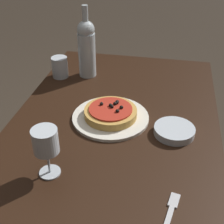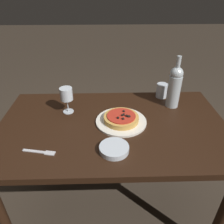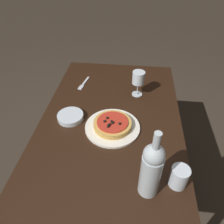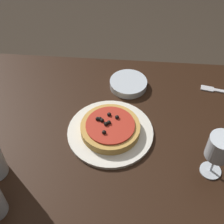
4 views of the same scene
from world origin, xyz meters
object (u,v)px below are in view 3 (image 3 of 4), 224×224
Objects in this scene: dinner_plate at (112,127)px; pizza at (112,124)px; fork at (83,84)px; wine_glass at (138,79)px; wine_bottle at (151,169)px; side_bowl at (70,116)px; dining_table at (110,134)px; water_cup at (179,177)px.

dinner_plate is 1.46× the size of pizza.
pizza is (-0.00, 0.00, 0.02)m from dinner_plate.
wine_glass is at bearing 88.62° from fork.
wine_bottle is at bearing 40.71° from fork.
wine_glass is (0.32, -0.12, 0.09)m from pizza.
dinner_plate is 0.24m from side_bowl.
fork is (0.35, 0.22, 0.10)m from dining_table.
wine_glass is (0.32, -0.12, 0.11)m from dinner_plate.
fork is at bearing 37.94° from water_cup.
pizza is at bearing 45.42° from water_cup.
dining_table is 6.53× the size of pizza.
wine_glass reaches higher than fork.
dinner_plate is 0.40m from wine_bottle.
water_cup is (0.04, -0.12, -0.09)m from wine_bottle.
dinner_plate is 1.79× the size of fork.
side_bowl is at bearing 126.58° from wine_glass.
dining_table is 9.02× the size of side_bowl.
side_bowl is at bearing 57.25° from water_cup.
water_cup is 0.59× the size of fork.
wine_glass is 0.39m from fork.
dining_table is 0.49m from water_cup.
wine_bottle reaches higher than dinner_plate.
dinner_plate is at bearing 27.92° from wine_bottle.
dining_table is 8.03× the size of wine_glass.
dinner_plate is at bearing 42.18° from fork.
wine_bottle is (-0.65, -0.06, 0.02)m from wine_glass.
side_bowl is 0.89× the size of fork.
water_cup is at bearing -137.41° from dining_table.
water_cup is (-0.30, -0.30, 0.04)m from dinner_plate.
fork is at bearing 31.19° from dinner_plate.
side_bowl is (0.05, 0.24, -0.02)m from pizza.
pizza reaches higher than dinner_plate.
wine_bottle reaches higher than pizza.
dinner_plate is 1.79× the size of wine_glass.
pizza is 2.07× the size of water_cup.
fork is (0.69, 0.54, -0.05)m from water_cup.
pizza is 1.38× the size of side_bowl.
pizza is 0.35m from wine_glass.
wine_glass reaches higher than dinner_plate.
dining_table is at bearing -90.31° from side_bowl.
dining_table is at bearing 152.65° from wine_glass.
pizza is at bearing 27.96° from wine_bottle.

